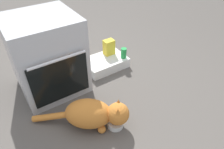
% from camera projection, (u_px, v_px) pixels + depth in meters
% --- Properties ---
extents(ground, '(8.00, 8.00, 0.00)m').
position_uv_depth(ground, '(81.00, 111.00, 1.84)').
color(ground, '#56514C').
extents(oven, '(0.61, 0.63, 0.76)m').
position_uv_depth(oven, '(47.00, 56.00, 1.88)').
color(oven, '#B7BABF').
rests_on(oven, ground).
extents(pantry_cabinet, '(0.48, 0.32, 0.11)m').
position_uv_depth(pantry_cabinet, '(105.00, 63.00, 2.35)').
color(pantry_cabinet, white).
rests_on(pantry_cabinet, ground).
extents(food_bowl, '(0.14, 0.14, 0.08)m').
position_uv_depth(food_bowl, '(115.00, 123.00, 1.70)').
color(food_bowl, white).
rests_on(food_bowl, ground).
extents(cat, '(0.69, 0.56, 0.27)m').
position_uv_depth(cat, '(94.00, 114.00, 1.64)').
color(cat, '#C6752D').
rests_on(cat, ground).
extents(snack_bag, '(0.12, 0.09, 0.18)m').
position_uv_depth(snack_bag, '(109.00, 47.00, 2.35)').
color(snack_bag, yellow).
rests_on(snack_bag, pantry_cabinet).
extents(soda_can, '(0.07, 0.07, 0.12)m').
position_uv_depth(soda_can, '(124.00, 53.00, 2.30)').
color(soda_can, green).
rests_on(soda_can, pantry_cabinet).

